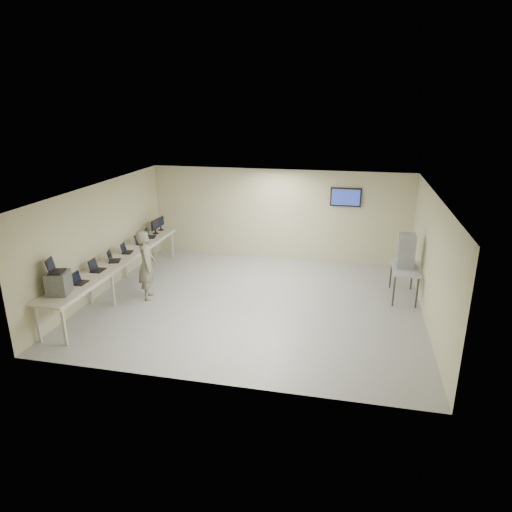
% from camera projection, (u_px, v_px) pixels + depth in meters
% --- Properties ---
extents(room, '(8.01, 7.01, 2.81)m').
position_uv_depth(room, '(256.00, 248.00, 10.88)').
color(room, '#B2B2A7').
rests_on(room, ground).
extents(workbench, '(0.76, 6.00, 0.90)m').
position_uv_depth(workbench, '(119.00, 261.00, 11.75)').
color(workbench, beige).
rests_on(workbench, ground).
extents(equipment_box, '(0.50, 0.54, 0.48)m').
position_uv_depth(equipment_box, '(59.00, 283.00, 9.48)').
color(equipment_box, slate).
rests_on(equipment_box, workbench).
extents(laptop_on_box, '(0.39, 0.43, 0.29)m').
position_uv_depth(laptop_on_box, '(54.00, 269.00, 9.39)').
color(laptop_on_box, black).
rests_on(laptop_on_box, equipment_box).
extents(laptop_0, '(0.27, 0.32, 0.25)m').
position_uv_depth(laptop_0, '(79.00, 280.00, 10.09)').
color(laptop_0, black).
rests_on(laptop_0, workbench).
extents(laptop_1, '(0.29, 0.35, 0.27)m').
position_uv_depth(laptop_1, '(96.00, 268.00, 10.84)').
color(laptop_1, black).
rests_on(laptop_1, workbench).
extents(laptop_2, '(0.39, 0.42, 0.28)m').
position_uv_depth(laptop_2, '(113.00, 258.00, 11.48)').
color(laptop_2, black).
rests_on(laptop_2, workbench).
extents(laptop_3, '(0.31, 0.35, 0.25)m').
position_uv_depth(laptop_3, '(126.00, 250.00, 12.14)').
color(laptop_3, black).
rests_on(laptop_3, workbench).
extents(laptop_4, '(0.29, 0.35, 0.27)m').
position_uv_depth(laptop_4, '(140.00, 241.00, 12.88)').
color(laptop_4, black).
rests_on(laptop_4, workbench).
extents(laptop_5, '(0.36, 0.40, 0.27)m').
position_uv_depth(laptop_5, '(149.00, 235.00, 13.50)').
color(laptop_5, black).
rests_on(laptop_5, workbench).
extents(monitor_near, '(0.19, 0.43, 0.43)m').
position_uv_depth(monitor_near, '(155.00, 225.00, 13.80)').
color(monitor_near, black).
rests_on(monitor_near, workbench).
extents(monitor_far, '(0.19, 0.42, 0.41)m').
position_uv_depth(monitor_far, '(161.00, 222.00, 14.19)').
color(monitor_far, black).
rests_on(monitor_far, workbench).
extents(soldier, '(0.64, 0.75, 1.76)m').
position_uv_depth(soldier, '(147.00, 265.00, 11.29)').
color(soldier, '#57594C').
rests_on(soldier, ground).
extents(side_table, '(0.63, 1.36, 0.82)m').
position_uv_depth(side_table, '(405.00, 270.00, 11.36)').
color(side_table, '#A5A5A5').
rests_on(side_table, ground).
extents(storage_bins, '(0.40, 0.45, 0.85)m').
position_uv_depth(storage_bins, '(406.00, 251.00, 11.21)').
color(storage_bins, '#A2A7AB').
rests_on(storage_bins, side_table).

